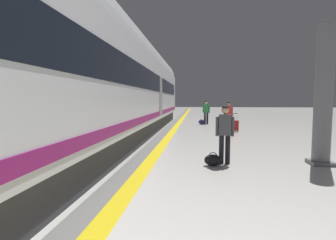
# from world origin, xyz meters

# --- Properties ---
(safety_line_strip) EXTENTS (0.36, 80.00, 0.01)m
(safety_line_strip) POSITION_xyz_m (-0.73, 10.00, 0.00)
(safety_line_strip) COLOR yellow
(safety_line_strip) RESTS_ON ground
(tactile_edge_band) EXTENTS (0.58, 80.00, 0.01)m
(tactile_edge_band) POSITION_xyz_m (-1.04, 10.00, 0.00)
(tactile_edge_band) COLOR slate
(tactile_edge_band) RESTS_ON ground
(high_speed_train) EXTENTS (2.94, 35.38, 4.97)m
(high_speed_train) POSITION_xyz_m (-2.81, 7.43, 2.51)
(high_speed_train) COLOR #38383D
(high_speed_train) RESTS_ON ground
(passenger_near) EXTENTS (0.49, 0.20, 1.55)m
(passenger_near) POSITION_xyz_m (1.29, 7.69, 0.90)
(passenger_near) COLOR black
(passenger_near) RESTS_ON ground
(duffel_bag_near) EXTENTS (0.44, 0.26, 0.36)m
(duffel_bag_near) POSITION_xyz_m (0.97, 7.42, 0.15)
(duffel_bag_near) COLOR black
(duffel_bag_near) RESTS_ON ground
(passenger_mid) EXTENTS (0.50, 0.26, 1.63)m
(passenger_mid) POSITION_xyz_m (1.22, 18.96, 0.94)
(passenger_mid) COLOR black
(passenger_mid) RESTS_ON ground
(duffel_bag_mid) EXTENTS (0.44, 0.26, 0.36)m
(duffel_bag_mid) POSITION_xyz_m (0.90, 18.82, 0.15)
(duffel_bag_mid) COLOR navy
(duffel_bag_mid) RESTS_ON ground
(passenger_far) EXTENTS (0.48, 0.27, 1.60)m
(passenger_far) POSITION_xyz_m (2.26, 14.83, 0.93)
(passenger_far) COLOR #383842
(passenger_far) RESTS_ON ground
(suitcase_far) EXTENTS (0.40, 0.27, 0.99)m
(suitcase_far) POSITION_xyz_m (2.58, 14.71, 0.33)
(suitcase_far) COLOR #A51E1E
(suitcase_far) RESTS_ON ground
(platform_pillar) EXTENTS (0.56, 0.56, 3.60)m
(platform_pillar) POSITION_xyz_m (3.81, 7.89, 1.72)
(platform_pillar) COLOR slate
(platform_pillar) RESTS_ON ground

